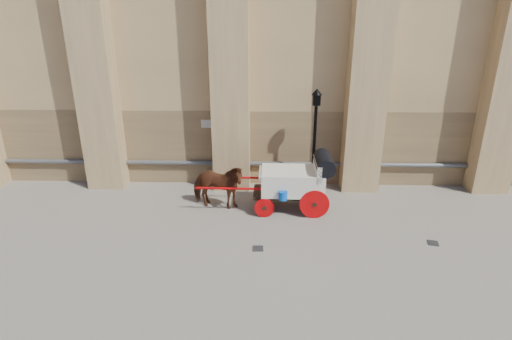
{
  "coord_description": "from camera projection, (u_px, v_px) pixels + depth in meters",
  "views": [
    {
      "loc": [
        0.41,
        -11.2,
        6.25
      ],
      "look_at": [
        0.01,
        1.67,
        1.45
      ],
      "focal_mm": 28.0,
      "sensor_mm": 36.0,
      "label": 1
    }
  ],
  "objects": [
    {
      "name": "ground",
      "position": [
        254.0,
        231.0,
        12.68
      ],
      "size": [
        90.0,
        90.0,
        0.0
      ],
      "primitive_type": "plane",
      "color": "gray",
      "rests_on": "ground"
    },
    {
      "name": "street_lamp",
      "position": [
        314.0,
        140.0,
        14.69
      ],
      "size": [
        0.38,
        0.38,
        4.04
      ],
      "color": "black",
      "rests_on": "ground"
    },
    {
      "name": "drain_grate_near",
      "position": [
        258.0,
        248.0,
        11.69
      ],
      "size": [
        0.33,
        0.33,
        0.01
      ],
      "primitive_type": "cube",
      "rotation": [
        0.0,
        0.0,
        0.04
      ],
      "color": "black",
      "rests_on": "ground"
    },
    {
      "name": "drain_grate_far",
      "position": [
        433.0,
        243.0,
        11.98
      ],
      "size": [
        0.38,
        0.38,
        0.01
      ],
      "primitive_type": "cube",
      "rotation": [
        0.0,
        0.0,
        -0.23
      ],
      "color": "black",
      "rests_on": "ground"
    },
    {
      "name": "horse",
      "position": [
        217.0,
        186.0,
        13.99
      ],
      "size": [
        2.12,
        1.3,
        1.66
      ],
      "primitive_type": "imported",
      "rotation": [
        0.0,
        0.0,
        1.35
      ],
      "color": "#5F2A15",
      "rests_on": "ground"
    },
    {
      "name": "carriage",
      "position": [
        297.0,
        180.0,
        13.82
      ],
      "size": [
        4.69,
        1.66,
        2.05
      ],
      "rotation": [
        0.0,
        0.0,
        -0.01
      ],
      "color": "black",
      "rests_on": "ground"
    }
  ]
}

